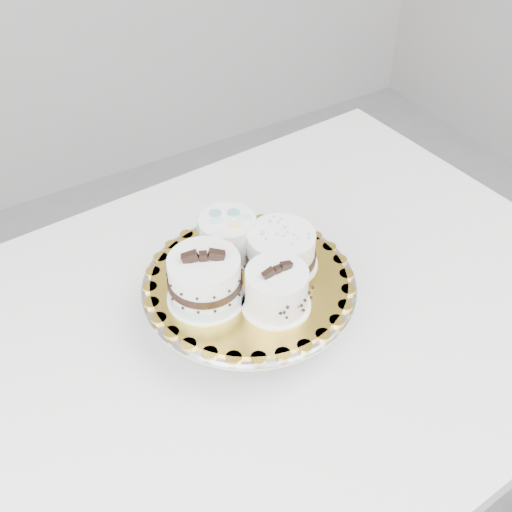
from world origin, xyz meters
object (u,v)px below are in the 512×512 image
table (238,355)px  cake_banded (205,281)px  cake_dots (228,235)px  cake_ribbon (281,250)px  cake_board (249,281)px  cake_stand (249,295)px  cake_swirl (277,290)px

table → cake_banded: 0.21m
table → cake_dots: bearing=64.9°
cake_ribbon → table: bearing=-157.6°
cake_board → cake_banded: bearing=-179.8°
cake_stand → cake_dots: cake_dots is taller
cake_stand → cake_board: 0.03m
cake_board → cake_dots: (0.00, 0.07, 0.04)m
cake_banded → cake_ribbon: (0.14, 0.01, -0.01)m
table → cake_ribbon: 0.21m
cake_board → cake_swirl: 0.08m
table → cake_board: size_ratio=4.38×
cake_stand → cake_ribbon: cake_ribbon is taller
cake_board → cake_stand: bearing=180.0°
cake_ribbon → cake_board: bearing=-158.2°
cake_stand → cake_banded: bearing=-179.8°
table → cake_board: cake_board is taller
cake_board → cake_banded: cake_banded is taller
cake_stand → cake_dots: (0.00, 0.07, 0.07)m
cake_board → cake_dots: bearing=86.3°
cake_board → cake_ribbon: size_ratio=2.32×
table → cake_dots: cake_dots is taller
cake_banded → cake_dots: 0.11m
cake_board → cake_ribbon: bearing=5.5°
cake_board → cake_ribbon: 0.07m
cake_swirl → cake_dots: size_ratio=0.92×
cake_swirl → cake_ribbon: cake_swirl is taller
cake_board → cake_banded: size_ratio=2.19×
table → cake_board: (0.03, 0.00, 0.16)m
cake_board → cake_swirl: size_ratio=2.96×
cake_swirl → cake_dots: bearing=89.0°
cake_swirl → cake_banded: (-0.08, 0.07, 0.00)m
cake_ribbon → cake_banded: bearing=-161.1°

